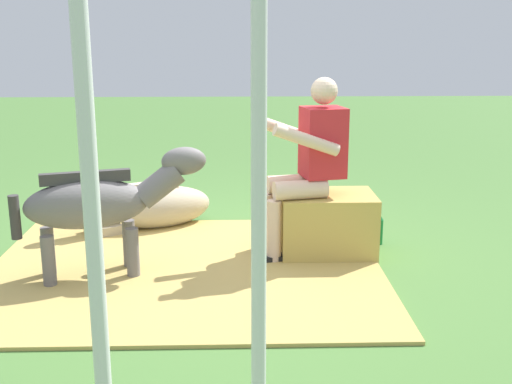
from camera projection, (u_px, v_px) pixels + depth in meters
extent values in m
plane|color=#4C7A38|center=(218.00, 257.00, 4.91)|extent=(24.00, 24.00, 0.00)
cube|color=tan|center=(185.00, 269.00, 4.63)|extent=(2.84, 2.35, 0.02)
cube|color=tan|center=(327.00, 224.00, 4.91)|extent=(0.71, 0.50, 0.48)
cylinder|color=beige|center=(300.00, 190.00, 4.69)|extent=(0.42, 0.22, 0.14)
cylinder|color=beige|center=(274.00, 232.00, 4.73)|extent=(0.11, 0.11, 0.48)
cube|color=black|center=(274.00, 259.00, 4.78)|extent=(0.24, 0.14, 0.06)
cylinder|color=beige|center=(293.00, 184.00, 4.88)|extent=(0.42, 0.22, 0.14)
cylinder|color=beige|center=(267.00, 224.00, 4.92)|extent=(0.11, 0.11, 0.48)
cube|color=black|center=(267.00, 250.00, 4.97)|extent=(0.24, 0.14, 0.06)
cube|color=red|center=(323.00, 142.00, 4.75)|extent=(0.35, 0.34, 0.52)
cylinder|color=beige|center=(307.00, 140.00, 4.55)|extent=(0.51, 0.19, 0.26)
cylinder|color=beige|center=(294.00, 133.00, 4.85)|extent=(0.51, 0.19, 0.26)
sphere|color=beige|center=(324.00, 91.00, 4.66)|extent=(0.20, 0.20, 0.20)
ellipsoid|color=slate|center=(87.00, 204.00, 4.37)|extent=(0.90, 0.54, 0.34)
cylinder|color=slate|center=(129.00, 245.00, 4.63)|extent=(0.09, 0.09, 0.37)
cylinder|color=slate|center=(133.00, 254.00, 4.44)|extent=(0.09, 0.09, 0.37)
cylinder|color=slate|center=(49.00, 253.00, 4.46)|extent=(0.09, 0.09, 0.37)
cylinder|color=slate|center=(49.00, 262.00, 4.28)|extent=(0.09, 0.09, 0.37)
cylinder|color=slate|center=(159.00, 185.00, 4.49)|extent=(0.40, 0.27, 0.33)
ellipsoid|color=slate|center=(184.00, 161.00, 4.50)|extent=(0.35, 0.24, 0.20)
cube|color=#3A3838|center=(85.00, 177.00, 4.32)|extent=(0.59, 0.22, 0.08)
cylinder|color=#3A3838|center=(15.00, 217.00, 4.24)|extent=(0.07, 0.07, 0.30)
ellipsoid|color=tan|center=(163.00, 207.00, 5.62)|extent=(0.97, 0.76, 0.36)
cube|color=tan|center=(103.00, 230.00, 5.40)|extent=(0.36, 0.34, 0.10)
cylinder|color=tan|center=(100.00, 209.00, 5.34)|extent=(0.34, 0.29, 0.30)
ellipsoid|color=tan|center=(77.00, 202.00, 5.24)|extent=(0.34, 0.28, 0.20)
cube|color=beige|center=(153.00, 186.00, 5.53)|extent=(0.43, 0.27, 0.08)
cylinder|color=#197233|center=(379.00, 232.00, 5.18)|extent=(0.07, 0.07, 0.21)
cone|color=#197233|center=(379.00, 216.00, 5.15)|extent=(0.06, 0.06, 0.06)
cylinder|color=silver|center=(259.00, 165.00, 2.38)|extent=(0.06, 0.06, 2.43)
cylinder|color=silver|center=(90.00, 181.00, 2.12)|extent=(0.06, 0.06, 2.43)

